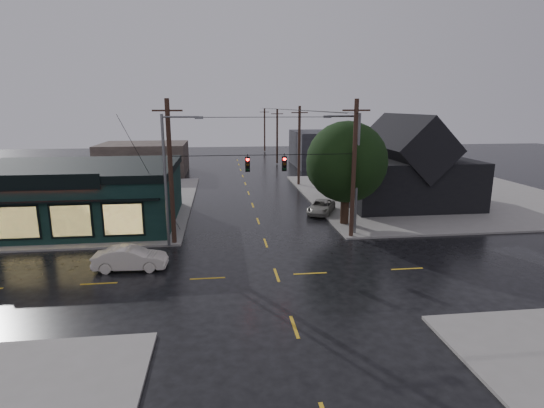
{
  "coord_description": "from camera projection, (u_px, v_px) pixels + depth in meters",
  "views": [
    {
      "loc": [
        -3.1,
        -22.99,
        9.67
      ],
      "look_at": [
        0.47,
        6.05,
        2.87
      ],
      "focal_mm": 28.0,
      "sensor_mm": 36.0,
      "label": 1
    }
  ],
  "objects": [
    {
      "name": "span_signal_assembly",
      "position": [
        266.0,
        164.0,
        29.79
      ],
      "size": [
        13.0,
        0.48,
        1.23
      ],
      "color": "black",
      "rests_on": "ground"
    },
    {
      "name": "sidewalk_ne",
      "position": [
        433.0,
        195.0,
        46.48
      ],
      "size": [
        28.0,
        28.0,
        0.15
      ],
      "primitive_type": "cube",
      "color": "gray",
      "rests_on": "ground"
    },
    {
      "name": "utility_pole_far_c",
      "position": [
        265.0,
        152.0,
        91.29
      ],
      "size": [
        2.0,
        0.32,
        9.15
      ],
      "primitive_type": null,
      "color": "black",
      "rests_on": "ground"
    },
    {
      "name": "utility_pole_far_b",
      "position": [
        277.0,
        164.0,
        71.96
      ],
      "size": [
        2.0,
        0.32,
        9.15
      ],
      "primitive_type": null,
      "color": "black",
      "rests_on": "ground"
    },
    {
      "name": "ground_plane",
      "position": [
        277.0,
        275.0,
        24.78
      ],
      "size": [
        160.0,
        160.0,
        0.0
      ],
      "primitive_type": "plane",
      "color": "black"
    },
    {
      "name": "utility_pole_far_a",
      "position": [
        299.0,
        185.0,
        52.62
      ],
      "size": [
        2.0,
        0.32,
        9.65
      ],
      "primitive_type": null,
      "color": "black",
      "rests_on": "ground"
    },
    {
      "name": "sidewalk_nw",
      "position": [
        49.0,
        205.0,
        41.72
      ],
      "size": [
        28.0,
        28.0,
        0.15
      ],
      "primitive_type": "cube",
      "color": "gray",
      "rests_on": "ground"
    },
    {
      "name": "ne_building",
      "position": [
        404.0,
        159.0,
        41.99
      ],
      "size": [
        12.6,
        11.6,
        8.75
      ],
      "color": "black",
      "rests_on": "ground"
    },
    {
      "name": "streetlight_nw",
      "position": [
        169.0,
        248.0,
        29.58
      ],
      "size": [
        5.4,
        0.3,
        9.15
      ],
      "primitive_type": null,
      "color": "slate",
      "rests_on": "ground"
    },
    {
      "name": "utility_pole_ne",
      "position": [
        351.0,
        238.0,
        31.84
      ],
      "size": [
        2.0,
        0.32,
        10.15
      ],
      "primitive_type": null,
      "color": "black",
      "rests_on": "ground"
    },
    {
      "name": "pizza_shop",
      "position": [
        76.0,
        194.0,
        34.93
      ],
      "size": [
        16.3,
        12.34,
        4.9
      ],
      "color": "black",
      "rests_on": "ground"
    },
    {
      "name": "streetlight_ne",
      "position": [
        354.0,
        235.0,
        32.58
      ],
      "size": [
        5.4,
        0.3,
        9.15
      ],
      "primitive_type": null,
      "color": "slate",
      "rests_on": "ground"
    },
    {
      "name": "bg_building_west",
      "position": [
        144.0,
        159.0,
        61.29
      ],
      "size": [
        12.0,
        10.0,
        4.4
      ],
      "primitive_type": "cube",
      "color": "#382D29",
      "rests_on": "ground"
    },
    {
      "name": "suv_silver",
      "position": [
        321.0,
        207.0,
        38.86
      ],
      "size": [
        3.66,
        4.81,
        1.21
      ],
      "primitive_type": "imported",
      "rotation": [
        0.0,
        0.0,
        -0.43
      ],
      "color": "#9B998F",
      "rests_on": "ground"
    },
    {
      "name": "corner_tree",
      "position": [
        347.0,
        162.0,
        34.06
      ],
      "size": [
        6.54,
        6.54,
        8.38
      ],
      "color": "black",
      "rests_on": "ground"
    },
    {
      "name": "sedan_cream",
      "position": [
        130.0,
        258.0,
        25.5
      ],
      "size": [
        4.35,
        1.64,
        1.42
      ],
      "primitive_type": "imported",
      "rotation": [
        0.0,
        0.0,
        1.54
      ],
      "color": "beige",
      "rests_on": "ground"
    },
    {
      "name": "bg_building_east",
      "position": [
        337.0,
        149.0,
        69.55
      ],
      "size": [
        14.0,
        12.0,
        5.6
      ],
      "primitive_type": "cube",
      "color": "#242429",
      "rests_on": "ground"
    },
    {
      "name": "utility_pole_nw",
      "position": [
        175.0,
        244.0,
        30.29
      ],
      "size": [
        2.0,
        0.32,
        10.15
      ],
      "primitive_type": null,
      "color": "black",
      "rests_on": "ground"
    }
  ]
}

